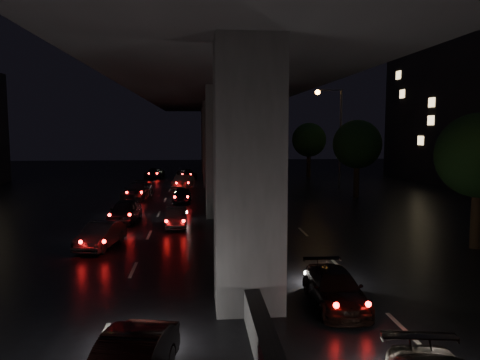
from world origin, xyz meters
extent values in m
plane|color=black|center=(0.00, 0.00, 0.00)|extent=(120.00, 120.00, 0.00)
cube|color=#323235|center=(0.00, -10.00, 4.00)|extent=(2.00, 2.00, 8.00)
cube|color=#323235|center=(0.00, 5.00, 4.00)|extent=(2.00, 2.00, 8.00)
cube|color=#323235|center=(0.00, 20.00, 4.00)|extent=(2.00, 2.00, 8.00)
cube|color=#323235|center=(0.00, 35.00, 4.00)|extent=(2.00, 2.00, 8.00)
cube|color=black|center=(0.00, 5.00, 8.75)|extent=(12.00, 80.00, 1.50)
cube|color=#323235|center=(-5.80, 5.00, 10.00)|extent=(0.40, 80.00, 1.00)
cube|color=#323235|center=(5.80, 5.00, 10.00)|extent=(0.40, 80.00, 1.00)
cube|color=#323235|center=(0.00, 5.00, 0.42)|extent=(0.45, 70.00, 0.85)
cylinder|color=black|center=(11.00, -4.00, 1.40)|extent=(0.44, 0.44, 2.80)
sphere|color=black|center=(11.00, -4.00, 4.22)|extent=(3.80, 3.80, 3.80)
cylinder|color=black|center=(11.00, 12.00, 1.40)|extent=(0.44, 0.44, 2.80)
sphere|color=black|center=(11.00, 12.00, 4.22)|extent=(3.80, 3.80, 3.80)
cylinder|color=black|center=(11.00, 28.00, 1.40)|extent=(0.44, 0.44, 2.80)
sphere|color=black|center=(11.00, 28.00, 4.22)|extent=(3.80, 3.80, 3.80)
cylinder|color=#2D2D33|center=(11.50, 18.00, 4.50)|extent=(0.18, 0.18, 9.00)
cube|color=#2D2D33|center=(10.40, 18.00, 8.90)|extent=(2.40, 0.10, 0.10)
sphere|color=orange|center=(9.30, 18.00, 8.70)|extent=(0.44, 0.44, 0.44)
imported|color=black|center=(2.64, -10.26, 0.54)|extent=(1.61, 3.73, 1.07)
imported|color=black|center=(-5.92, -2.38, 0.57)|extent=(1.92, 3.66, 1.15)
imported|color=#252628|center=(-2.70, 1.93, 0.53)|extent=(1.22, 3.26, 1.07)
imported|color=black|center=(-5.74, 3.60, 0.64)|extent=(1.76, 3.87, 1.29)
imported|color=#232225|center=(-6.19, 12.91, 0.64)|extent=(2.41, 4.60, 1.27)
imported|color=black|center=(-2.67, 10.64, 0.54)|extent=(1.39, 3.22, 1.08)
imported|color=#58534C|center=(-2.84, 18.91, 0.61)|extent=(2.10, 3.92, 1.23)
imported|color=black|center=(-2.68, 27.47, 0.53)|extent=(2.48, 4.09, 1.06)
imported|color=black|center=(-6.34, 28.90, 0.54)|extent=(2.19, 4.05, 1.08)
camera|label=1|loc=(-1.50, -23.74, 5.36)|focal=35.00mm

